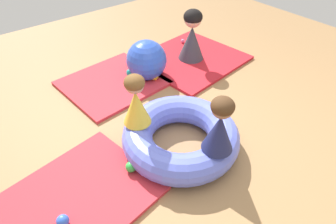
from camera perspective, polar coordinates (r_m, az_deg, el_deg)
name	(u,v)px	position (r m, az deg, el deg)	size (l,w,h in m)	color
ground_plane	(192,146)	(3.03, 4.66, -6.51)	(8.00, 8.00, 0.00)	#9E7549
gym_mat_near_right	(113,83)	(3.94, -10.69, 5.57)	(1.18, 1.09, 0.04)	red
gym_mat_near_left	(77,198)	(2.71, -17.22, -15.67)	(1.25, 1.02, 0.04)	red
gym_mat_center_rear	(191,59)	(4.43, 4.43, 10.23)	(1.40, 1.27, 0.04)	red
inflatable_cushion	(181,136)	(2.90, 2.48, -4.70)	(1.16, 1.16, 0.30)	#6070E5
child_in_yellow	(136,100)	(2.69, -6.26, 2.25)	(0.38, 0.38, 0.52)	yellow
child_in_navy	(220,125)	(2.44, 10.04, -2.55)	(0.33, 0.33, 0.54)	navy
adult_seated	(192,36)	(4.26, 4.68, 14.58)	(0.52, 0.52, 0.72)	#383842
play_ball_yellow	(155,76)	(3.88, -2.63, 6.95)	(0.10, 0.10, 0.10)	yellow
play_ball_teal	(130,73)	(3.98, -7.33, 7.57)	(0.11, 0.11, 0.11)	teal
play_ball_blue	(63,221)	(2.54, -19.76, -19.26)	(0.10, 0.10, 0.10)	blue
play_ball_pink	(183,41)	(4.83, 2.89, 13.61)	(0.06, 0.06, 0.06)	pink
play_ball_green	(131,167)	(2.73, -7.18, -10.50)	(0.10, 0.10, 0.10)	green
exercise_ball_large	(147,60)	(3.89, -4.19, 10.01)	(0.53, 0.53, 0.53)	blue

